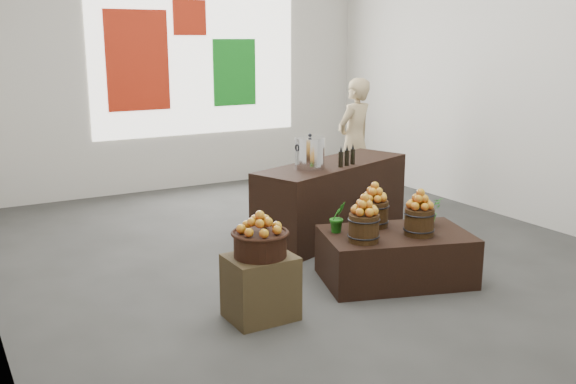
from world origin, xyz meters
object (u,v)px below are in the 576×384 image
counter (332,199)px  wicker_basket (260,245)px  display_table (395,257)px  stock_pot_left (310,154)px  shopper (354,140)px  crate (261,287)px

counter → wicker_basket: bearing=-157.4°
display_table → stock_pot_left: stock_pot_left is taller
wicker_basket → stock_pot_left: 2.02m
wicker_basket → counter: (1.75, 1.60, -0.20)m
display_table → shopper: bearing=79.7°
wicker_basket → crate: bearing=0.0°
display_table → counter: size_ratio=0.65×
crate → display_table: 1.48m
wicker_basket → shopper: shopper is taller
crate → shopper: size_ratio=0.31×
counter → shopper: 1.72m
display_table → counter: 1.52m
display_table → counter: bearing=97.1°
stock_pot_left → shopper: (1.55, 1.35, -0.16)m
wicker_basket → counter: size_ratio=0.20×
wicker_basket → shopper: 4.04m
display_table → crate: bearing=-157.6°
stock_pot_left → wicker_basket: bearing=-132.9°
display_table → shopper: size_ratio=0.79×
wicker_basket → shopper: (2.90, 2.80, 0.23)m
crate → shopper: shopper is taller
crate → shopper: 4.08m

